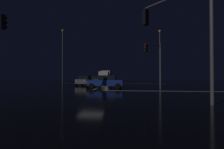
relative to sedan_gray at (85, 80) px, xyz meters
name	(u,v)px	position (x,y,z in m)	size (l,w,h in m)	color
ground	(91,91)	(3.65, -10.13, -0.85)	(120.00, 120.00, 0.10)	black
stop_line_north	(104,86)	(3.65, -2.35, -0.80)	(0.35, 13.28, 0.01)	white
centre_line_ns	(113,83)	(3.65, 9.25, -0.80)	(22.00, 0.15, 0.01)	yellow
crosswalk_bar_east	(170,91)	(11.53, -10.13, -0.80)	(13.28, 0.40, 0.01)	white
sedan_gray	(85,80)	(0.00, 0.00, 0.00)	(2.02, 4.33, 1.57)	slate
sedan_green	(96,80)	(0.54, 6.21, 0.00)	(2.02, 4.33, 1.57)	#14512D
sedan_white	(101,79)	(0.40, 11.41, 0.00)	(2.02, 4.33, 1.57)	silver
box_truck	(106,76)	(0.47, 18.74, 0.91)	(2.68, 8.28, 3.08)	beige
sedan_blue_crossing	(106,82)	(4.68, -6.80, 0.00)	(4.33, 2.02, 1.57)	navy
traffic_signal_ne	(154,57)	(10.88, -2.90, 3.40)	(2.53, 2.53, 6.16)	#4C4C51
traffic_signal_se	(178,24)	(10.56, -17.04, 3.62)	(3.32, 3.32, 6.41)	#4C4C51
streetlamp_right_near	(160,53)	(12.53, 3.25, 4.70)	(0.44, 0.44, 9.61)	#424247
streetlamp_left_near	(63,53)	(-5.22, 3.25, 5.07)	(0.44, 0.44, 10.33)	#424247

